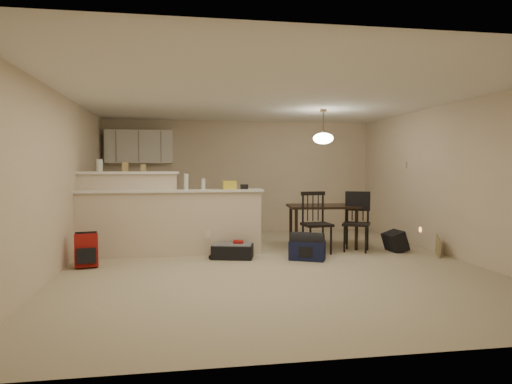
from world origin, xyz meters
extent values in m
plane|color=tan|center=(0.00, 0.00, 0.00)|extent=(7.00, 7.00, 0.00)
plane|color=white|center=(0.00, 0.00, 2.50)|extent=(7.00, 7.00, 0.00)
cube|color=beige|center=(0.00, 3.50, 1.25)|extent=(6.00, 0.02, 2.50)
cube|color=beige|center=(0.00, -3.50, 1.25)|extent=(6.00, 0.02, 2.50)
cube|color=beige|center=(-3.00, 0.00, 1.25)|extent=(0.02, 7.00, 2.50)
cube|color=beige|center=(3.00, 0.00, 1.25)|extent=(0.02, 7.00, 2.50)
cube|color=beige|center=(-1.50, 0.90, 0.53)|extent=(3.00, 0.28, 1.05)
cube|color=white|center=(-1.50, 0.90, 1.07)|extent=(3.08, 0.38, 0.04)
cube|color=beige|center=(-2.20, 1.12, 0.68)|extent=(1.60, 0.24, 1.35)
cube|color=white|center=(-2.20, 1.12, 1.37)|extent=(1.68, 0.34, 0.04)
cube|color=white|center=(-2.20, 3.32, 1.90)|extent=(1.40, 0.34, 0.70)
cube|color=white|center=(-2.00, 3.19, 0.45)|extent=(1.80, 0.60, 0.90)
cube|color=beige|center=(2.98, 1.55, 1.50)|extent=(0.02, 0.12, 0.12)
cylinder|color=silver|center=(-2.65, 1.12, 1.49)|extent=(0.10, 0.10, 0.20)
cube|color=#A48955|center=(-2.24, 1.12, 1.47)|extent=(0.10, 0.07, 0.16)
cube|color=#A48955|center=(-1.95, 1.12, 1.45)|extent=(0.08, 0.06, 0.12)
cylinder|color=silver|center=(-1.24, 0.90, 1.22)|extent=(0.07, 0.07, 0.26)
cylinder|color=silver|center=(-0.96, 0.90, 1.18)|extent=(0.06, 0.06, 0.18)
cube|color=#A48955|center=(-0.52, 0.90, 1.16)|extent=(0.22, 0.18, 0.14)
cube|color=#A48955|center=(-0.27, 0.90, 1.13)|extent=(0.12, 0.10, 0.08)
cube|color=black|center=(1.21, 1.21, 0.75)|extent=(1.31, 0.94, 0.04)
cylinder|color=black|center=(0.65, 0.93, 0.37)|extent=(0.06, 0.06, 0.73)
cylinder|color=black|center=(1.71, 0.83, 0.37)|extent=(0.06, 0.06, 0.73)
cylinder|color=black|center=(0.71, 1.59, 0.37)|extent=(0.06, 0.06, 0.73)
cylinder|color=black|center=(1.78, 1.48, 0.37)|extent=(0.06, 0.06, 0.73)
cylinder|color=brown|center=(1.21, 1.21, 2.25)|extent=(0.02, 0.02, 0.50)
cylinder|color=brown|center=(1.21, 1.21, 2.48)|extent=(0.12, 0.12, 0.03)
ellipsoid|color=white|center=(1.21, 1.21, 1.98)|extent=(0.36, 0.36, 0.20)
cube|color=black|center=(-0.52, 0.48, 0.11)|extent=(0.72, 0.56, 0.22)
cube|color=maroon|center=(-2.70, 0.16, 0.24)|extent=(0.36, 0.26, 0.49)
cube|color=#121839|center=(0.63, 0.15, 0.15)|extent=(0.62, 0.50, 0.30)
cube|color=black|center=(2.34, 0.61, 0.17)|extent=(0.30, 0.40, 0.34)
cube|color=#A48955|center=(2.83, 0.08, 0.16)|extent=(0.18, 0.39, 0.31)
camera|label=1|loc=(-1.33, -6.74, 1.46)|focal=32.00mm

